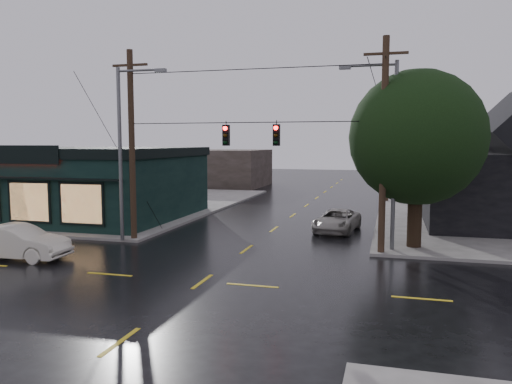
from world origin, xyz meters
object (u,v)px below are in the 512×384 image
(suv_silver, at_px, (337,221))
(utility_pole_nw, at_px, (134,241))
(corner_tree, at_px, (417,138))
(utility_pole_ne, at_px, (381,255))
(sedan_cream, at_px, (17,242))

(suv_silver, bearing_deg, utility_pole_nw, -143.32)
(corner_tree, height_order, utility_pole_nw, corner_tree)
(suv_silver, bearing_deg, utility_pole_ne, -57.61)
(utility_pole_ne, bearing_deg, suv_silver, 114.98)
(corner_tree, distance_m, suv_silver, 7.65)
(sedan_cream, relative_size, suv_silver, 1.02)
(corner_tree, relative_size, suv_silver, 1.85)
(corner_tree, relative_size, utility_pole_ne, 0.86)
(corner_tree, distance_m, sedan_cream, 19.47)
(utility_pole_ne, relative_size, suv_silver, 2.15)
(corner_tree, height_order, suv_silver, corner_tree)
(sedan_cream, xyz_separation_m, suv_silver, (13.32, 11.04, -0.13))
(utility_pole_ne, height_order, sedan_cream, utility_pole_ne)
(utility_pole_nw, bearing_deg, corner_tree, 6.61)
(sedan_cream, bearing_deg, utility_pole_nw, -32.33)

